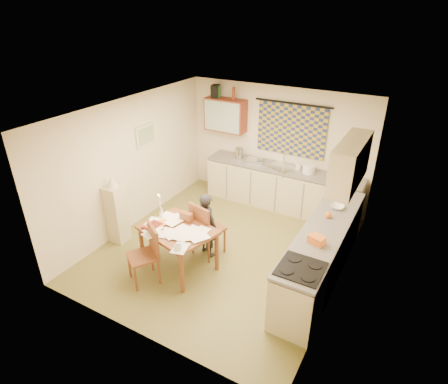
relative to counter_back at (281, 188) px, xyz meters
The scene contains 44 objects.
floor 2.02m from the counter_back, 98.10° to the right, with size 4.00×4.50×0.02m, color brown.
ceiling 2.85m from the counter_back, 98.10° to the right, with size 4.00×4.50×0.02m, color white.
wall_back 0.90m from the counter_back, 131.82° to the left, with size 4.00×0.02×2.50m, color beige.
wall_front 4.29m from the counter_back, 93.77° to the right, with size 4.00×0.02×2.50m, color beige.
wall_left 3.11m from the counter_back, 139.55° to the right, with size 0.02×4.50×2.50m, color beige.
wall_right 2.73m from the counter_back, 48.38° to the right, with size 0.02×4.50×2.50m, color beige.
window_blind 1.23m from the counter_back, 85.21° to the left, with size 1.45×0.03×1.05m, color navy.
curtain_rod 1.77m from the counter_back, 84.82° to the left, with size 0.04×0.04×1.60m, color black.
wall_cabinet 1.97m from the counter_back, behind, with size 0.90×0.34×0.70m, color maroon.
wall_cabinet_glass 1.96m from the counter_back, behind, with size 0.84×0.02×0.64m, color #99B2A5.
upper_cabinet_right 2.52m from the counter_back, 42.04° to the right, with size 0.34×1.30×0.70m, color #C0B385.
framed_print 3.00m from the counter_back, 145.41° to the right, with size 0.04×0.50×0.40m, color beige.
print_canvas 2.98m from the counter_back, 145.11° to the right, with size 0.01×0.42×0.32m, color #B6B9A6.
counter_back is the anchor object (origin of this frame).
counter_right 2.34m from the counter_back, 52.64° to the right, with size 0.62×2.95×0.92m.
stove 3.29m from the counter_back, 64.36° to the right, with size 0.60×0.60×0.94m.
sink 0.43m from the counter_back, behind, with size 0.55×0.45×0.10m, color silver.
tap 0.64m from the counter_back, 105.14° to the left, with size 0.03×0.03×0.28m, color silver.
dish_rack 0.81m from the counter_back, behind, with size 0.35×0.30×0.06m, color silver.
kettle 1.16m from the counter_back, behind, with size 0.18×0.18×0.24m, color silver.
mixing_bowl 0.78m from the counter_back, ahead, with size 0.24×0.24×0.16m, color white.
soap_bottle 0.64m from the counter_back, ahead, with size 0.11×0.11×0.19m, color white.
bowl 1.90m from the counter_back, 39.05° to the right, with size 0.22×0.22×0.05m, color white.
orange_bag 2.76m from the counter_back, 58.33° to the right, with size 0.22×0.16×0.12m, color orange.
fruit_orange 2.12m from the counter_back, 48.05° to the right, with size 0.10×0.10×0.10m, color orange.
speaker 2.48m from the counter_back, behind, with size 0.16×0.20×0.26m, color black.
bottle_green 2.43m from the counter_back, behind, with size 0.07×0.07×0.26m, color #195926.
bottle_brown 2.21m from the counter_back, behind, with size 0.07×0.07×0.26m, color maroon.
dining_table 2.84m from the counter_back, 103.99° to the right, with size 1.31×1.12×0.75m.
chair_far 2.26m from the counter_back, 102.01° to the right, with size 0.56×0.56×1.02m.
chair_near 3.44m from the counter_back, 106.11° to the right, with size 0.60×0.60×0.96m.
person 2.27m from the counter_back, 102.09° to the right, with size 0.50×0.41×1.18m, color black.
shelf_stand 3.41m from the counter_back, 128.46° to the right, with size 0.32×0.30×1.11m, color #C0B385.
lampshade 3.49m from the counter_back, 128.46° to the right, with size 0.20×0.20×0.22m, color beige.
letter_rack 2.62m from the counter_back, 105.52° to the right, with size 0.22×0.10×0.16m, color brown.
mug 3.27m from the counter_back, 95.85° to the right, with size 0.14×0.14×0.09m, color white.
magazine 3.15m from the counter_back, 112.18° to the right, with size 0.24×0.31×0.03m, color maroon.
book 2.96m from the counter_back, 111.89° to the right, with size 0.31×0.33×0.02m, color orange.
orange_box 3.18m from the counter_back, 109.93° to the right, with size 0.12×0.08×0.04m, color orange.
eyeglasses 3.15m from the counter_back, 101.73° to the right, with size 0.13×0.04×0.02m, color black.
candle_holder 2.86m from the counter_back, 113.58° to the right, with size 0.06×0.06×0.18m, color silver.
candle 2.90m from the counter_back, 113.54° to the right, with size 0.02×0.02×0.22m, color white.
candle_flame 2.93m from the counter_back, 114.21° to the right, with size 0.02×0.02×0.02m, color #FFCC66.
papers 2.90m from the counter_back, 103.20° to the right, with size 1.22×1.03×0.03m.
Camera 1 is at (2.72, -4.83, 4.00)m, focal length 30.00 mm.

